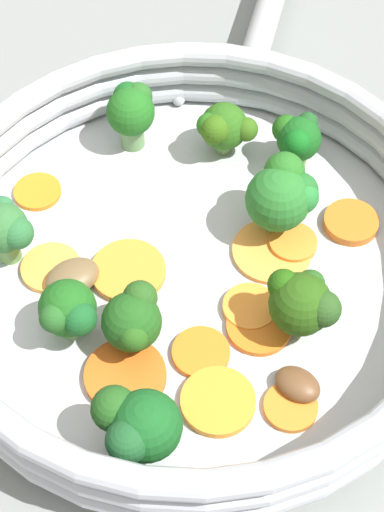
# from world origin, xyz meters

# --- Properties ---
(ground_plane) EXTENTS (4.00, 4.00, 0.00)m
(ground_plane) POSITION_xyz_m (0.00, 0.00, 0.00)
(ground_plane) COLOR gray
(skillet) EXTENTS (0.29, 0.29, 0.01)m
(skillet) POSITION_xyz_m (0.00, 0.00, 0.01)
(skillet) COLOR #B2B5B7
(skillet) RESTS_ON ground_plane
(skillet_rim_wall) EXTENTS (0.31, 0.31, 0.05)m
(skillet_rim_wall) POSITION_xyz_m (0.00, 0.00, 0.04)
(skillet_rim_wall) COLOR #AEB2BD
(skillet_rim_wall) RESTS_ON skillet
(skillet_handle) EXTENTS (0.04, 0.17, 0.02)m
(skillet_handle) POSITION_xyz_m (-0.03, 0.23, 0.02)
(skillet_handle) COLOR #999B9E
(skillet_handle) RESTS_ON skillet
(skillet_rivet_left) EXTENTS (0.01, 0.01, 0.01)m
(skillet_rivet_left) POSITION_xyz_m (0.03, 0.14, 0.02)
(skillet_rivet_left) COLOR #B2B9B3
(skillet_rivet_left) RESTS_ON skillet
(skillet_rivet_right) EXTENTS (0.01, 0.01, 0.01)m
(skillet_rivet_right) POSITION_xyz_m (-0.06, 0.13, 0.02)
(skillet_rivet_right) COLOR #AEB2BB
(skillet_rivet_right) RESTS_ON skillet
(carrot_slice_0) EXTENTS (0.04, 0.04, 0.00)m
(carrot_slice_0) POSITION_xyz_m (0.08, -0.07, 0.02)
(carrot_slice_0) COLOR orange
(carrot_slice_0) RESTS_ON skillet
(carrot_slice_1) EXTENTS (0.04, 0.04, 0.00)m
(carrot_slice_1) POSITION_xyz_m (0.04, -0.01, 0.02)
(carrot_slice_1) COLOR orange
(carrot_slice_1) RESTS_ON skillet
(carrot_slice_2) EXTENTS (0.07, 0.07, 0.00)m
(carrot_slice_2) POSITION_xyz_m (0.04, 0.03, 0.01)
(carrot_slice_2) COLOR #F9963D
(carrot_slice_2) RESTS_ON skillet
(carrot_slice_3) EXTENTS (0.06, 0.06, 0.00)m
(carrot_slice_3) POSITION_xyz_m (-0.01, -0.08, 0.02)
(carrot_slice_3) COLOR orange
(carrot_slice_3) RESTS_ON skillet
(carrot_slice_4) EXTENTS (0.04, 0.04, 0.01)m
(carrot_slice_4) POSITION_xyz_m (0.08, 0.07, 0.02)
(carrot_slice_4) COLOR orange
(carrot_slice_4) RESTS_ON skillet
(carrot_slice_5) EXTENTS (0.04, 0.04, 0.00)m
(carrot_slice_5) POSITION_xyz_m (0.02, -0.05, 0.02)
(carrot_slice_5) COLOR orange
(carrot_slice_5) RESTS_ON skillet
(carrot_slice_6) EXTENTS (0.04, 0.04, 0.00)m
(carrot_slice_6) POSITION_xyz_m (-0.08, -0.03, 0.02)
(carrot_slice_6) COLOR #F69C3E
(carrot_slice_6) RESTS_ON skillet
(carrot_slice_7) EXTENTS (0.05, 0.05, 0.00)m
(carrot_slice_7) POSITION_xyz_m (0.05, -0.02, 0.02)
(carrot_slice_7) COLOR orange
(carrot_slice_7) RESTS_ON skillet
(carrot_slice_8) EXTENTS (0.04, 0.04, 0.01)m
(carrot_slice_8) POSITION_xyz_m (0.05, 0.04, 0.02)
(carrot_slice_8) COLOR orange
(carrot_slice_8) RESTS_ON skillet
(carrot_slice_9) EXTENTS (0.04, 0.04, 0.00)m
(carrot_slice_9) POSITION_xyz_m (-0.11, 0.02, 0.01)
(carrot_slice_9) COLOR orange
(carrot_slice_9) RESTS_ON skillet
(carrot_slice_10) EXTENTS (0.06, 0.06, 0.01)m
(carrot_slice_10) POSITION_xyz_m (-0.03, -0.01, 0.02)
(carrot_slice_10) COLOR orange
(carrot_slice_10) RESTS_ON skillet
(carrot_slice_11) EXTENTS (0.05, 0.05, 0.01)m
(carrot_slice_11) POSITION_xyz_m (0.04, -0.08, 0.02)
(carrot_slice_11) COLOR orange
(carrot_slice_11) RESTS_ON skillet
(broccoli_floret_0) EXTENTS (0.04, 0.04, 0.05)m
(broccoli_floret_0) POSITION_xyz_m (0.01, -0.11, 0.04)
(broccoli_floret_0) COLOR #7BA55E
(broccoli_floret_0) RESTS_ON skillet
(broccoli_floret_1) EXTENTS (0.03, 0.04, 0.04)m
(broccoli_floret_1) POSITION_xyz_m (0.03, 0.10, 0.04)
(broccoli_floret_1) COLOR #6C9B4F
(broccoli_floret_1) RESTS_ON skillet
(broccoli_floret_2) EXTENTS (0.03, 0.04, 0.04)m
(broccoli_floret_2) POSITION_xyz_m (-0.07, 0.09, 0.04)
(broccoli_floret_2) COLOR #608853
(broccoli_floret_2) RESTS_ON skillet
(broccoli_floret_3) EXTENTS (0.03, 0.04, 0.04)m
(broccoli_floret_3) POSITION_xyz_m (-0.01, 0.10, 0.04)
(broccoli_floret_3) COLOR #66874E
(broccoli_floret_3) RESTS_ON skillet
(broccoli_floret_4) EXTENTS (0.04, 0.04, 0.04)m
(broccoli_floret_4) POSITION_xyz_m (0.07, -0.02, 0.04)
(broccoli_floret_4) COLOR #76955A
(broccoli_floret_4) RESTS_ON skillet
(broccoli_floret_5) EXTENTS (0.04, 0.05, 0.05)m
(broccoli_floret_5) POSITION_xyz_m (0.04, 0.05, 0.04)
(broccoli_floret_5) COLOR #6E8E4F
(broccoli_floret_5) RESTS_ON skillet
(broccoli_floret_6) EXTENTS (0.04, 0.04, 0.04)m
(broccoli_floret_6) POSITION_xyz_m (-0.11, -0.03, 0.04)
(broccoli_floret_6) COLOR #659149
(broccoli_floret_6) RESTS_ON skillet
(broccoli_floret_7) EXTENTS (0.04, 0.04, 0.04)m
(broccoli_floret_7) POSITION_xyz_m (-0.05, -0.06, 0.04)
(broccoli_floret_7) COLOR #7EB465
(broccoli_floret_7) RESTS_ON skillet
(broccoli_floret_8) EXTENTS (0.03, 0.04, 0.04)m
(broccoli_floret_8) POSITION_xyz_m (-0.01, -0.06, 0.04)
(broccoli_floret_8) COLOR #7AA65B
(broccoli_floret_8) RESTS_ON skillet
(mushroom_piece_0) EXTENTS (0.03, 0.03, 0.01)m
(mushroom_piece_0) POSITION_xyz_m (0.08, -0.05, 0.02)
(mushroom_piece_0) COLOR brown
(mushroom_piece_0) RESTS_ON skillet
(mushroom_piece_1) EXTENTS (0.04, 0.04, 0.01)m
(mushroom_piece_1) POSITION_xyz_m (-0.06, -0.03, 0.02)
(mushroom_piece_1) COLOR brown
(mushroom_piece_1) RESTS_ON skillet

